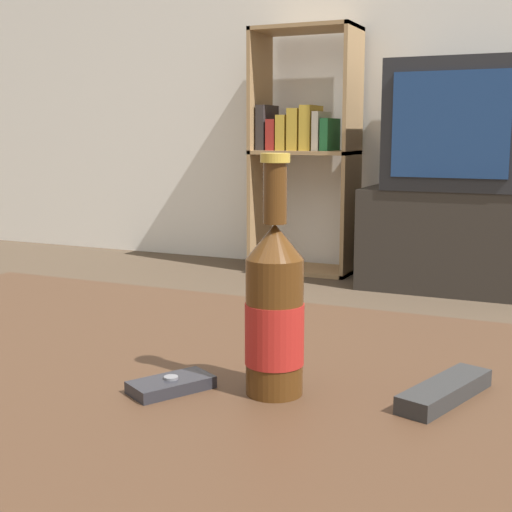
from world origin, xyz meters
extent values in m
cube|color=silver|center=(0.00, 3.02, 1.30)|extent=(8.00, 0.05, 2.60)
cube|color=#422B1C|center=(0.00, 0.00, 0.42)|extent=(1.13, 0.80, 0.04)
cylinder|color=#382417|center=(-0.51, 0.34, 0.20)|extent=(0.07, 0.07, 0.40)
cube|color=#28231E|center=(0.01, 2.70, 0.24)|extent=(0.84, 0.49, 0.48)
cube|color=black|center=(0.01, 2.70, 0.77)|extent=(0.61, 0.50, 0.59)
cube|color=navy|center=(0.01, 2.45, 0.77)|extent=(0.50, 0.01, 0.46)
cube|color=#99754C|center=(-1.05, 2.81, 0.64)|extent=(0.02, 0.30, 1.27)
cube|color=#99754C|center=(-0.54, 2.81, 0.64)|extent=(0.02, 0.30, 1.27)
cube|color=#99754C|center=(-0.80, 2.81, 0.01)|extent=(0.54, 0.30, 0.02)
cube|color=#99754C|center=(-0.80, 2.81, 0.64)|extent=(0.54, 0.30, 0.02)
cube|color=#99754C|center=(-0.80, 2.81, 1.26)|extent=(0.54, 0.30, 0.02)
cube|color=#2D2828|center=(-1.01, 2.81, 0.76)|extent=(0.05, 0.21, 0.24)
cube|color=maroon|center=(-0.95, 2.81, 0.73)|extent=(0.05, 0.21, 0.16)
cube|color=#B7932D|center=(-0.90, 2.81, 0.74)|extent=(0.05, 0.21, 0.18)
cube|color=#B7932D|center=(-0.83, 2.81, 0.75)|extent=(0.06, 0.21, 0.22)
cube|color=#B7932D|center=(-0.76, 2.81, 0.76)|extent=(0.06, 0.21, 0.23)
cube|color=beige|center=(-0.71, 2.81, 0.74)|extent=(0.03, 0.21, 0.20)
cube|color=#236B38|center=(-0.66, 2.81, 0.73)|extent=(0.04, 0.21, 0.16)
cylinder|color=#47280F|center=(0.23, -0.03, 0.52)|extent=(0.06, 0.06, 0.16)
cylinder|color=maroon|center=(0.23, -0.03, 0.51)|extent=(0.07, 0.07, 0.07)
cone|color=#47280F|center=(0.23, -0.03, 0.62)|extent=(0.06, 0.06, 0.04)
cylinder|color=#47280F|center=(0.23, -0.03, 0.67)|extent=(0.03, 0.03, 0.07)
cylinder|color=#B79333|center=(0.23, -0.03, 0.71)|extent=(0.03, 0.03, 0.01)
cube|color=#232328|center=(0.12, -0.07, 0.45)|extent=(0.09, 0.11, 0.01)
cylinder|color=slate|center=(0.12, -0.07, 0.46)|extent=(0.02, 0.02, 0.00)
cube|color=#282828|center=(0.41, 0.03, 0.45)|extent=(0.08, 0.16, 0.02)
camera|label=1|loc=(0.53, -0.74, 0.73)|focal=50.00mm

